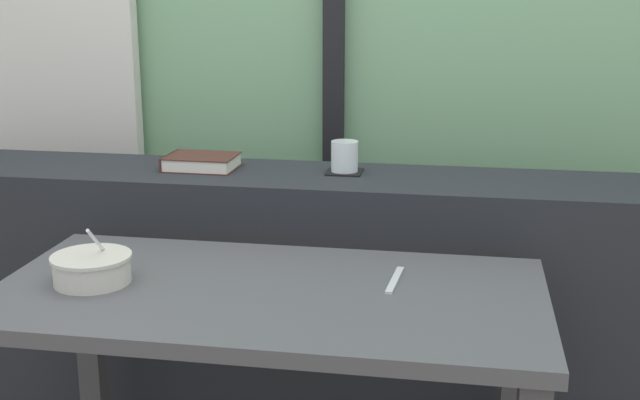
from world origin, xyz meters
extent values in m
cube|color=silver|center=(-0.96, 1.12, 1.25)|extent=(0.56, 0.06, 2.50)
cube|color=#23262B|center=(0.00, 0.55, 0.41)|extent=(2.80, 0.36, 0.82)
cube|color=#414145|center=(-0.49, 0.22, 0.33)|extent=(0.06, 0.06, 0.66)
cube|color=#4C4C51|center=(0.07, -0.04, 0.67)|extent=(1.23, 0.63, 0.03)
cube|color=black|center=(0.15, 0.59, 0.82)|extent=(0.10, 0.10, 0.00)
cylinder|color=white|center=(0.15, 0.59, 0.87)|extent=(0.08, 0.08, 0.09)
cylinder|color=orange|center=(0.15, 0.59, 0.85)|extent=(0.07, 0.07, 0.05)
cube|color=#47231E|center=(-0.27, 0.57, 0.82)|extent=(0.20, 0.16, 0.00)
cube|color=silver|center=(-0.27, 0.57, 0.84)|extent=(0.20, 0.15, 0.03)
cube|color=#47231E|center=(-0.27, 0.57, 0.86)|extent=(0.20, 0.16, 0.00)
cube|color=#47231E|center=(-0.37, 0.57, 0.84)|extent=(0.01, 0.15, 0.04)
cylinder|color=beige|center=(-0.33, -0.07, 0.72)|extent=(0.17, 0.17, 0.07)
cylinder|color=beige|center=(-0.33, -0.07, 0.75)|extent=(0.18, 0.18, 0.01)
cylinder|color=#B27038|center=(-0.33, -0.07, 0.72)|extent=(0.15, 0.15, 0.05)
cylinder|color=silver|center=(-0.32, -0.04, 0.77)|extent=(0.01, 0.13, 0.12)
ellipsoid|color=silver|center=(-0.32, -0.02, 0.73)|extent=(0.03, 0.05, 0.01)
cube|color=silver|center=(0.34, 0.06, 0.69)|extent=(0.03, 0.17, 0.01)
camera|label=1|loc=(0.48, -1.73, 1.35)|focal=46.78mm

